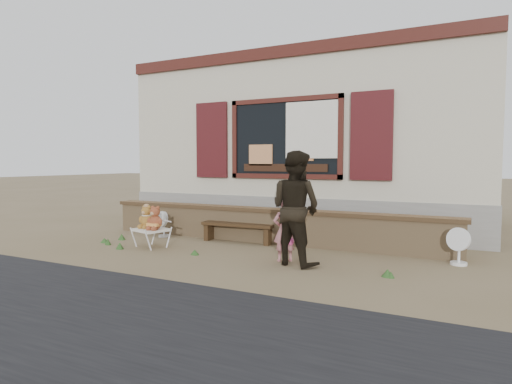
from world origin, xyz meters
The scene contains 12 objects.
ground centered at (0.00, 0.00, 0.00)m, with size 80.00×80.00×0.00m, color brown.
shopfront centered at (0.00, 4.49, 2.00)m, with size 8.04×5.13×4.00m.
brick_wall centered at (0.00, 1.00, 0.34)m, with size 7.10×0.36×0.67m.
bench centered at (-0.47, 0.76, 0.27)m, with size 1.47×0.38×0.37m.
folding_chair centered at (-1.64, -0.37, 0.31)m, with size 0.67×0.63×0.34m.
teddy_bear_left centered at (-1.78, -0.33, 0.55)m, with size 0.31×0.27×0.43m, color brown, non-canonical shape.
teddy_bear_right centered at (-1.51, -0.41, 0.56)m, with size 0.32×0.28×0.44m, color brown, non-canonical shape.
child centered at (0.94, -0.29, 0.49)m, with size 0.35×0.23×0.97m, color pink.
adult centered at (1.17, -0.41, 0.86)m, with size 0.84×0.65×1.72m, color black.
fan_left centered at (-2.13, 0.60, 0.27)m, with size 0.35×0.23×0.54m.
fan_right centered at (3.39, 0.65, 0.29)m, with size 0.37×0.25×0.57m.
grass_tufts centered at (-1.14, -0.45, 0.05)m, with size 5.47×0.85×0.12m.
Camera 1 is at (3.49, -6.40, 1.55)m, focal length 30.00 mm.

